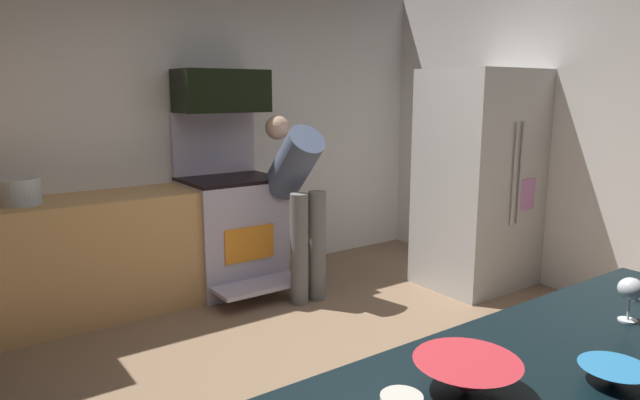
# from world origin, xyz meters

# --- Properties ---
(ground_plane) EXTENTS (5.20, 4.80, 0.02)m
(ground_plane) POSITION_xyz_m (0.00, 0.00, -0.01)
(ground_plane) COLOR #85684E
(wall_back) EXTENTS (5.20, 0.12, 2.60)m
(wall_back) POSITION_xyz_m (0.00, 2.34, 1.30)
(wall_back) COLOR silver
(wall_back) RESTS_ON ground
(wall_right) EXTENTS (0.12, 4.80, 2.60)m
(wall_right) POSITION_xyz_m (2.54, 0.00, 1.30)
(wall_right) COLOR silver
(wall_right) RESTS_ON ground
(lower_cabinet_run) EXTENTS (2.40, 0.60, 0.90)m
(lower_cabinet_run) POSITION_xyz_m (-0.90, 1.98, 0.45)
(lower_cabinet_run) COLOR tan
(lower_cabinet_run) RESTS_ON ground
(oven_range) EXTENTS (0.76, 0.95, 1.49)m
(oven_range) POSITION_xyz_m (0.26, 1.97, 0.51)
(oven_range) COLOR #B9B0C7
(oven_range) RESTS_ON ground
(microwave) EXTENTS (0.74, 0.38, 0.35)m
(microwave) POSITION_xyz_m (0.26, 2.06, 1.66)
(microwave) COLOR black
(microwave) RESTS_ON oven_range
(refrigerator) EXTENTS (0.90, 0.75, 1.84)m
(refrigerator) POSITION_xyz_m (2.03, 0.81, 0.92)
(refrigerator) COLOR beige
(refrigerator) RESTS_ON ground
(person_cook) EXTENTS (0.31, 0.66, 1.46)m
(person_cook) POSITION_xyz_m (0.60, 1.44, 0.88)
(person_cook) COLOR slate
(person_cook) RESTS_ON ground
(mixing_bowl_large) EXTENTS (0.28, 0.28, 0.09)m
(mixing_bowl_large) POSITION_xyz_m (-0.73, -1.39, 0.94)
(mixing_bowl_large) COLOR red
(mixing_bowl_large) RESTS_ON counter_island
(mixing_bowl_small) EXTENTS (0.18, 0.18, 0.05)m
(mixing_bowl_small) POSITION_xyz_m (-0.38, -1.59, 0.92)
(mixing_bowl_small) COLOR teal
(mixing_bowl_small) RESTS_ON counter_island
(wine_glass_far) EXTENTS (0.08, 0.08, 0.15)m
(wine_glass_far) POSITION_xyz_m (0.06, -1.40, 1.01)
(wine_glass_far) COLOR silver
(wine_glass_far) RESTS_ON counter_island
(stock_pot) EXTENTS (0.29, 0.29, 0.18)m
(stock_pot) POSITION_xyz_m (-1.31, 1.98, 0.99)
(stock_pot) COLOR #B5BDC3
(stock_pot) RESTS_ON lower_cabinet_run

